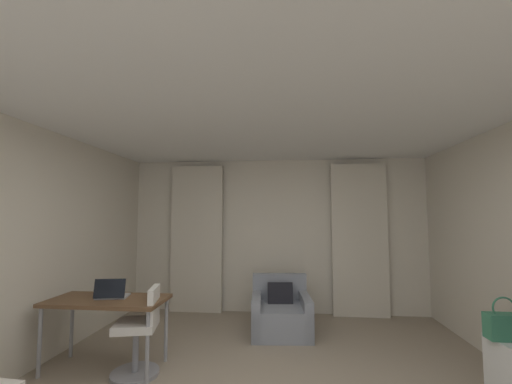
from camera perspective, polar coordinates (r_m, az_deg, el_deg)
name	(u,v)px	position (r m, az deg, el deg)	size (l,w,h in m)	color
wall_window	(276,235)	(5.54, 3.67, -7.72)	(5.12, 0.06, 2.60)	beige
ceiling	(262,92)	(2.71, 1.17, 17.52)	(5.12, 6.12, 0.06)	white
curtain_left_panel	(197,238)	(5.64, -10.63, -8.11)	(0.90, 0.06, 2.50)	beige
curtain_right_panel	(360,239)	(5.54, 18.12, -8.03)	(0.90, 0.06, 2.50)	beige
armchair	(281,314)	(4.78, 4.45, -20.96)	(0.86, 0.89, 0.76)	gray
desk	(107,305)	(3.97, -25.17, -17.93)	(1.24, 0.58, 0.73)	brown
desk_chair	(140,336)	(3.78, -20.13, -23.09)	(0.48, 0.48, 0.88)	gray
laptop	(112,294)	(3.95, -24.49, -16.32)	(0.36, 0.30, 0.22)	#ADADB2
handbag_primary	(505,326)	(3.71, 38.18, -18.36)	(0.30, 0.14, 0.37)	#387F5B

